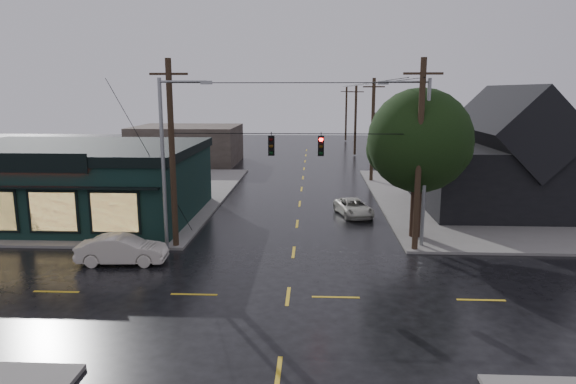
{
  "coord_description": "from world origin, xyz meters",
  "views": [
    {
      "loc": [
        1.01,
        -20.29,
        8.5
      ],
      "look_at": [
        -0.2,
        3.92,
        3.7
      ],
      "focal_mm": 32.0,
      "sensor_mm": 36.0,
      "label": 1
    }
  ],
  "objects_px": {
    "utility_pole_nw": "(176,248)",
    "sedan_cream": "(122,250)",
    "utility_pole_ne": "(414,251)",
    "corner_tree": "(420,141)",
    "suv_silver": "(354,207)"
  },
  "relations": [
    {
      "from": "utility_pole_nw",
      "to": "sedan_cream",
      "type": "relative_size",
      "value": 2.33
    },
    {
      "from": "sedan_cream",
      "to": "utility_pole_ne",
      "type": "bearing_deg",
      "value": -83.52
    },
    {
      "from": "utility_pole_ne",
      "to": "utility_pole_nw",
      "type": "bearing_deg",
      "value": 180.0
    },
    {
      "from": "corner_tree",
      "to": "utility_pole_ne",
      "type": "distance_m",
      "value": 6.25
    },
    {
      "from": "sedan_cream",
      "to": "suv_silver",
      "type": "distance_m",
      "value": 16.26
    },
    {
      "from": "utility_pole_nw",
      "to": "utility_pole_ne",
      "type": "distance_m",
      "value": 13.0
    },
    {
      "from": "corner_tree",
      "to": "utility_pole_nw",
      "type": "bearing_deg",
      "value": -169.54
    },
    {
      "from": "utility_pole_nw",
      "to": "utility_pole_ne",
      "type": "height_order",
      "value": "same"
    },
    {
      "from": "utility_pole_nw",
      "to": "corner_tree",
      "type": "bearing_deg",
      "value": 10.46
    },
    {
      "from": "corner_tree",
      "to": "utility_pole_ne",
      "type": "bearing_deg",
      "value": -101.34
    },
    {
      "from": "sedan_cream",
      "to": "suv_silver",
      "type": "height_order",
      "value": "sedan_cream"
    },
    {
      "from": "suv_silver",
      "to": "sedan_cream",
      "type": "bearing_deg",
      "value": -152.7
    },
    {
      "from": "utility_pole_ne",
      "to": "suv_silver",
      "type": "distance_m",
      "value": 8.37
    },
    {
      "from": "utility_pole_nw",
      "to": "utility_pole_ne",
      "type": "relative_size",
      "value": 1.0
    },
    {
      "from": "corner_tree",
      "to": "utility_pole_nw",
      "type": "xyz_separation_m",
      "value": [
        -13.5,
        -2.49,
        -5.71
      ]
    }
  ]
}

